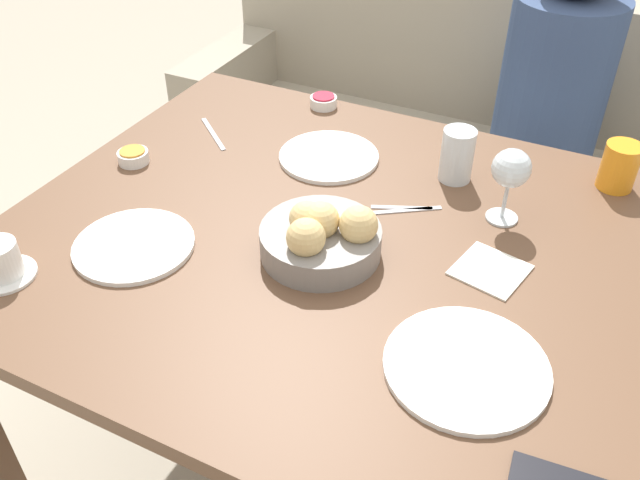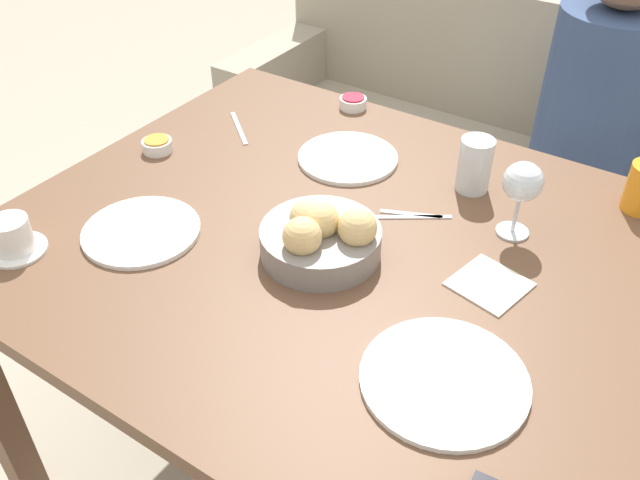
% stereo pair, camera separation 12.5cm
% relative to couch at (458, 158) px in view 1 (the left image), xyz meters
% --- Properties ---
extents(ground_plane, '(10.00, 10.00, 0.00)m').
position_rel_couch_xyz_m(ground_plane, '(0.04, -1.12, -0.30)').
color(ground_plane, '#A89E89').
extents(dining_table, '(1.27, 1.06, 0.74)m').
position_rel_couch_xyz_m(dining_table, '(0.04, -1.12, 0.35)').
color(dining_table, brown).
rests_on(dining_table, ground_plane).
extents(couch, '(1.84, 0.70, 0.85)m').
position_rel_couch_xyz_m(couch, '(0.00, 0.00, 0.00)').
color(couch, '#9E937F').
rests_on(couch, ground_plane).
extents(seated_person, '(0.31, 0.40, 1.17)m').
position_rel_couch_xyz_m(seated_person, '(0.28, -0.16, 0.21)').
color(seated_person, '#23232D').
rests_on(seated_person, ground_plane).
extents(bread_basket, '(0.23, 0.23, 0.11)m').
position_rel_couch_xyz_m(bread_basket, '(0.05, -1.18, 0.48)').
color(bread_basket, gray).
rests_on(bread_basket, dining_table).
extents(plate_near_left, '(0.23, 0.23, 0.01)m').
position_rel_couch_xyz_m(plate_near_left, '(-0.28, -1.32, 0.44)').
color(plate_near_left, white).
rests_on(plate_near_left, dining_table).
extents(plate_near_right, '(0.26, 0.26, 0.01)m').
position_rel_couch_xyz_m(plate_near_right, '(0.37, -1.33, 0.44)').
color(plate_near_right, white).
rests_on(plate_near_right, dining_table).
extents(plate_far_center, '(0.23, 0.23, 0.01)m').
position_rel_couch_xyz_m(plate_far_center, '(-0.09, -0.86, 0.44)').
color(plate_far_center, white).
rests_on(plate_far_center, dining_table).
extents(juice_glass, '(0.08, 0.08, 0.10)m').
position_rel_couch_xyz_m(juice_glass, '(0.50, -0.70, 0.49)').
color(juice_glass, orange).
rests_on(juice_glass, dining_table).
extents(water_tumbler, '(0.07, 0.07, 0.12)m').
position_rel_couch_xyz_m(water_tumbler, '(0.19, -0.82, 0.50)').
color(water_tumbler, silver).
rests_on(water_tumbler, dining_table).
extents(wine_glass, '(0.08, 0.08, 0.16)m').
position_rel_couch_xyz_m(wine_glass, '(0.32, -0.92, 0.55)').
color(wine_glass, silver).
rests_on(wine_glass, dining_table).
extents(coffee_cup, '(0.11, 0.11, 0.07)m').
position_rel_couch_xyz_m(coffee_cup, '(-0.44, -1.49, 0.47)').
color(coffee_cup, white).
rests_on(coffee_cup, dining_table).
extents(jam_bowl_berry, '(0.07, 0.07, 0.03)m').
position_rel_couch_xyz_m(jam_bowl_berry, '(-0.22, -0.64, 0.45)').
color(jam_bowl_berry, white).
rests_on(jam_bowl_berry, dining_table).
extents(jam_bowl_honey, '(0.07, 0.07, 0.03)m').
position_rel_couch_xyz_m(jam_bowl_honey, '(-0.48, -1.07, 0.45)').
color(jam_bowl_honey, white).
rests_on(jam_bowl_honey, dining_table).
extents(fork_silver, '(0.14, 0.12, 0.00)m').
position_rel_couch_xyz_m(fork_silver, '(-0.39, -0.88, 0.44)').
color(fork_silver, '#B7B7BC').
rests_on(fork_silver, dining_table).
extents(knife_silver, '(0.15, 0.10, 0.00)m').
position_rel_couch_xyz_m(knife_silver, '(0.13, -0.98, 0.44)').
color(knife_silver, '#B7B7BC').
rests_on(knife_silver, dining_table).
extents(spoon_coffee, '(0.12, 0.06, 0.00)m').
position_rel_couch_xyz_m(spoon_coffee, '(0.13, -0.97, 0.44)').
color(spoon_coffee, '#B7B7BC').
rests_on(spoon_coffee, dining_table).
extents(napkin, '(0.14, 0.14, 0.00)m').
position_rel_couch_xyz_m(napkin, '(0.34, -1.09, 0.44)').
color(napkin, silver).
rests_on(napkin, dining_table).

